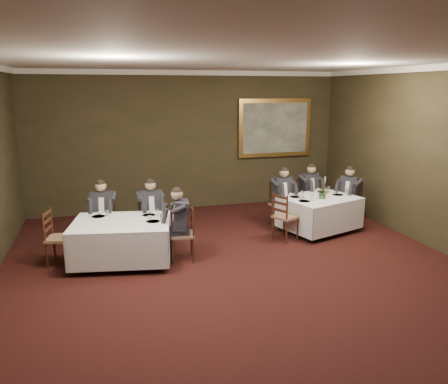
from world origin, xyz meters
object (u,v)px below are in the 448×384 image
chair_main_backright (307,208)px  chair_main_endright (349,212)px  candlestick (325,189)px  diner_sec_backleft (104,221)px  diner_main_backleft (281,204)px  chair_sec_backright (151,231)px  centerpiece (323,192)px  chair_main_backleft (280,213)px  diner_sec_endright (182,233)px  diner_sec_backright (151,220)px  table_main (319,211)px  diner_main_endright (350,202)px  chair_sec_endleft (60,249)px  chair_sec_endright (183,245)px  painting (275,128)px  diner_main_backright (308,199)px  table_second (122,238)px  chair_sec_backleft (105,232)px  chair_main_endleft (285,226)px

chair_main_backright → chair_main_endright: size_ratio=1.00×
candlestick → diner_sec_backleft: bearing=176.8°
diner_main_backleft → chair_sec_backright: 3.04m
centerpiece → candlestick: 0.21m
chair_main_backleft → diner_sec_endright: diner_sec_endright is taller
chair_main_backleft → diner_sec_backright: size_ratio=0.74×
candlestick → chair_sec_backright: bearing=178.4°
table_main → diner_sec_backright: 3.64m
diner_main_endright → diner_sec_backright: same height
chair_sec_endleft → diner_main_endright: bearing=110.5°
chair_sec_endright → painting: painting is taller
diner_sec_backleft → painting: (4.54, 2.34, 1.52)m
chair_main_backleft → diner_main_backright: diner_main_backright is taller
table_second → diner_main_backright: size_ratio=1.43×
table_main → diner_sec_endright: (-3.18, -0.82, 0.06)m
chair_main_backleft → candlestick: (0.77, -0.58, 0.65)m
chair_main_backright → painting: bearing=-99.9°
chair_sec_endright → chair_sec_backleft: bearing=57.6°
diner_sec_endright → chair_main_backleft: bearing=-52.7°
table_main → chair_sec_endright: (-3.17, -0.82, -0.17)m
chair_sec_backleft → painting: painting is taller
diner_sec_backright → chair_sec_endright: size_ratio=1.35×
painting → chair_main_endleft: bearing=-107.6°
chair_main_endleft → chair_main_backleft: bearing=136.7°
chair_main_endright → chair_sec_endleft: (-6.25, -0.73, 0.00)m
chair_main_endright → chair_sec_backleft: 5.48m
diner_sec_endright → chair_main_endleft: bearing=-69.5°
chair_main_endright → table_second: bearing=73.6°
diner_main_backleft → candlestick: diner_main_backleft is taller
table_main → chair_sec_backleft: (-4.54, 0.33, -0.17)m
chair_main_endright → painting: (-0.94, 2.35, 1.75)m
table_second → diner_sec_endright: 1.08m
chair_main_backright → painting: painting is taller
table_main → diner_main_backright: diner_main_backright is taller
chair_sec_backleft → chair_sec_endleft: size_ratio=1.00×
chair_sec_backleft → diner_sec_backleft: bearing=90.0°
chair_sec_endleft → chair_main_endright: bearing=110.6°
table_main → chair_sec_backleft: chair_sec_backleft is taller
diner_sec_backright → chair_sec_endright: (0.46, -0.97, -0.23)m
centerpiece → diner_main_backright: bearing=81.1°
chair_sec_endright → diner_main_endright: bearing=-67.2°
diner_main_backright → chair_sec_endleft: diner_main_backright is taller
table_main → chair_main_endleft: chair_main_endleft is taller
diner_main_endright → chair_main_endleft: bearing=81.2°
table_second → diner_sec_backright: (0.61, 0.78, 0.06)m
chair_sec_backleft → diner_sec_endright: size_ratio=0.74×
table_main → diner_sec_backright: (-3.63, 0.15, 0.06)m
diner_main_backright → chair_main_endright: diner_main_backright is taller
table_main → diner_sec_endright: 3.29m
diner_main_backright → centerpiece: bearing=66.1°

